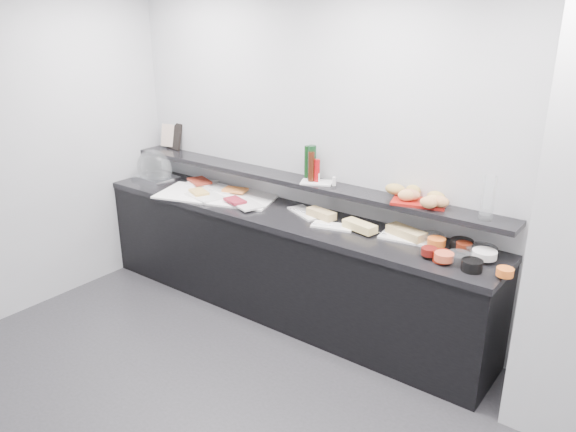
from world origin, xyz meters
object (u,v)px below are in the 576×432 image
Objects in this scene: sandwich_plate_mid at (333,226)px; condiment_tray at (317,182)px; cloche_base at (156,178)px; bread_tray at (419,201)px; framed_print at (174,136)px; carafe at (488,198)px.

condiment_tray is (-0.28, 0.19, 0.25)m from sandwich_plate_mid.
sandwich_plate_mid is at bearing -58.42° from condiment_tray.
cloche_base is 2.64m from bread_tray.
framed_print is 3.14m from carafe.
sandwich_plate_mid is at bearing 2.08° from framed_print.
framed_print reaches higher than bread_tray.
sandwich_plate_mid is at bearing 4.61° from cloche_base.
sandwich_plate_mid is 2.12m from framed_print.
cloche_base is 2.05m from sandwich_plate_mid.
framed_print is 1.05× the size of condiment_tray.
framed_print is 2.64m from bread_tray.
condiment_tray is at bearing 167.07° from bread_tray.
carafe is at bearing -6.34° from sandwich_plate_mid.
sandwich_plate_mid is at bearing -170.95° from carafe.
condiment_tray is at bearing 10.67° from cloche_base.
framed_print is at bearing 151.58° from condiment_tray.
bread_tray is at bearing 9.02° from framed_print.
carafe reaches higher than bread_tray.
framed_print reaches higher than condiment_tray.
carafe is at bearing 7.99° from cloche_base.
condiment_tray is at bearing 130.78° from sandwich_plate_mid.
carafe reaches higher than sandwich_plate_mid.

